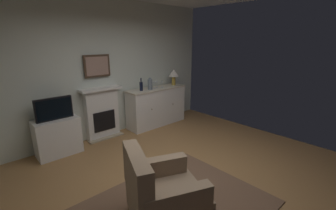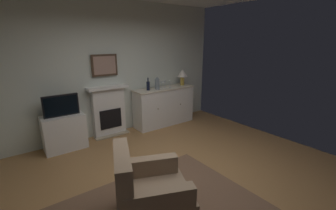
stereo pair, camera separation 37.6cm
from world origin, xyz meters
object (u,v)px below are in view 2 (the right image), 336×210
Objects in this scene: armchair at (148,193)px; wine_glass_center at (165,83)px; fireplace_unit at (109,111)px; wine_bottle at (148,86)px; wine_glass_left at (162,83)px; tv_set at (61,106)px; framed_picture at (105,65)px; sideboard_cabinet at (164,106)px; vase_decorative at (157,83)px; tv_cabinet at (64,132)px; wine_glass_right at (170,82)px; table_lamp at (182,74)px.

wine_glass_center is at bearing 51.02° from armchair.
fireplace_unit is 3.79× the size of wine_bottle.
wine_bottle is 0.38m from wine_glass_left.
wine_bottle is 1.89m from tv_set.
sideboard_cabinet is (1.36, -0.22, -1.07)m from framed_picture.
vase_decorative is at bearing -11.34° from fireplace_unit.
wine_glass_center is 3.34m from armchair.
tv_cabinet is at bearing 178.23° from vase_decorative.
tv_set is 2.58m from armchair.
wine_glass_left reaches higher than tv_set.
armchair is (0.31, -2.52, -0.50)m from tv_set.
wine_glass_right is (0.14, -0.05, 0.59)m from sideboard_cabinet.
tv_cabinet is 0.54m from tv_set.
armchair is (-2.06, -2.54, -0.67)m from wine_glass_center.
tv_cabinet is at bearing 179.07° from wine_bottle.
wine_glass_right is at bearing -3.46° from wine_bottle.
table_lamp is at bearing 0.85° from wine_bottle.
wine_glass_center is 1.00× the size of wine_glass_right.
wine_glass_center is (1.40, -0.16, 0.50)m from fireplace_unit.
wine_bottle is (-1.04, -0.02, -0.17)m from table_lamp.
wine_bottle is 1.76× the size of wine_glass_center.
fireplace_unit is 3.91× the size of vase_decorative.
wine_glass_left is at bearing -171.99° from sideboard_cabinet.
tv_cabinet is at bearing -167.99° from framed_picture.
framed_picture reaches higher than sideboard_cabinet.
wine_bottle reaches higher than armchair.
tv_cabinet is at bearing 97.00° from armchair.
sideboard_cabinet is 9.41× the size of wine_glass_right.
sideboard_cabinet is 1.50× the size of armchair.
table_lamp is 0.39× the size of armchair.
fireplace_unit is at bearing 168.66° from vase_decorative.
tv_set is (-2.26, 0.00, -0.17)m from wine_glass_left.
tv_cabinet is (-1.88, 0.03, -0.70)m from wine_bottle.
armchair is at bearing -82.94° from tv_set.
sideboard_cabinet is 3.24m from armchair.
tv_set reaches higher than armchair.
wine_glass_left is at bearing 14.46° from vase_decorative.
table_lamp is 2.42× the size of wine_glass_left.
wine_glass_left and wine_glass_center have the same top height.
tv_set is (-0.98, -0.23, -0.66)m from framed_picture.
framed_picture reaches higher than fireplace_unit.
wine_bottle is at bearing -179.29° from wine_glass_left.
vase_decorative reaches higher than armchair.
wine_glass_center reaches higher than tv_cabinet.
table_lamp is at bearing -0.29° from tv_cabinet.
wine_bottle is at bearing 171.39° from vase_decorative.
wine_bottle is 1.76× the size of wine_glass_right.
tv_cabinet is (-2.48, 0.07, -0.71)m from wine_glass_right.
vase_decorative is at bearing -165.15° from wine_glass_center.
fireplace_unit is 2.00× the size of framed_picture.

